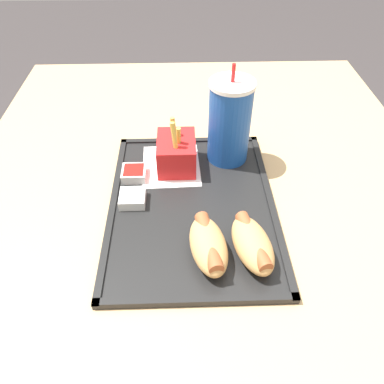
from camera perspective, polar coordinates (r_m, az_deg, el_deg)
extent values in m
plane|color=#383333|center=(1.34, 1.13, -26.82)|extent=(8.00, 8.00, 0.00)
cube|color=tan|center=(1.00, 1.44, -19.36)|extent=(1.36, 0.98, 0.76)
cube|color=black|center=(0.71, 0.00, -2.07)|extent=(0.42, 0.31, 0.01)
cube|color=black|center=(0.71, -11.98, -1.90)|extent=(0.42, 0.01, 0.00)
cube|color=black|center=(0.72, 11.87, -1.37)|extent=(0.42, 0.01, 0.00)
cube|color=black|center=(0.86, -0.43, 7.92)|extent=(0.01, 0.31, 0.00)
cube|color=black|center=(0.58, 0.67, -16.03)|extent=(0.01, 0.31, 0.00)
cube|color=white|center=(0.79, -3.18, 4.02)|extent=(0.14, 0.12, 0.00)
cylinder|color=#194CA5|center=(0.77, 5.71, 10.30)|extent=(0.09, 0.09, 0.17)
cylinder|color=white|center=(0.73, 6.19, 16.07)|extent=(0.09, 0.09, 0.01)
cylinder|color=red|center=(0.72, 6.33, 17.60)|extent=(0.01, 0.01, 0.03)
ellipsoid|color=tan|center=(0.62, 9.18, -7.92)|extent=(0.13, 0.08, 0.05)
cylinder|color=#9E512D|center=(0.61, 9.29, -7.28)|extent=(0.11, 0.05, 0.02)
ellipsoid|color=tan|center=(0.61, 2.74, -8.17)|extent=(0.13, 0.08, 0.05)
cylinder|color=#9E512D|center=(0.60, 2.78, -7.53)|extent=(0.11, 0.04, 0.02)
cube|color=red|center=(0.77, -2.38, 5.89)|extent=(0.10, 0.08, 0.07)
cylinder|color=#E5C14C|center=(0.76, -2.71, 9.01)|extent=(0.01, 0.02, 0.07)
cylinder|color=#E5C14C|center=(0.72, -2.57, 7.43)|extent=(0.02, 0.02, 0.09)
cylinder|color=#E5C14C|center=(0.74, -2.05, 7.67)|extent=(0.02, 0.01, 0.07)
cube|color=silver|center=(0.71, -9.04, -0.97)|extent=(0.05, 0.05, 0.02)
cube|color=white|center=(0.70, -9.12, -0.44)|extent=(0.04, 0.04, 0.00)
cube|color=silver|center=(0.76, -8.82, 2.81)|extent=(0.05, 0.05, 0.02)
cube|color=#B21914|center=(0.76, -8.89, 3.33)|extent=(0.04, 0.04, 0.00)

